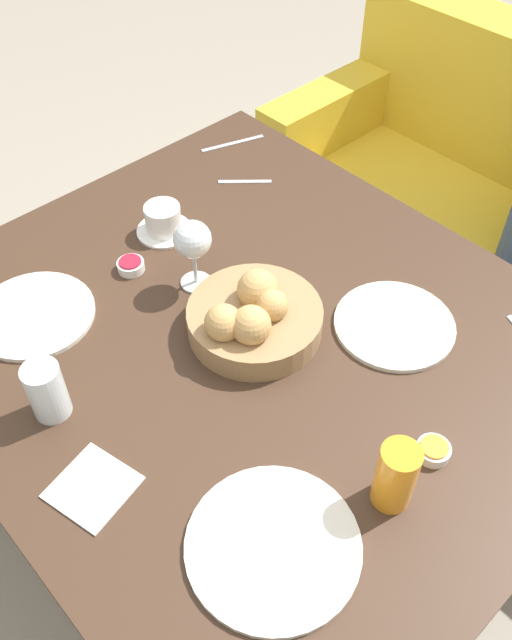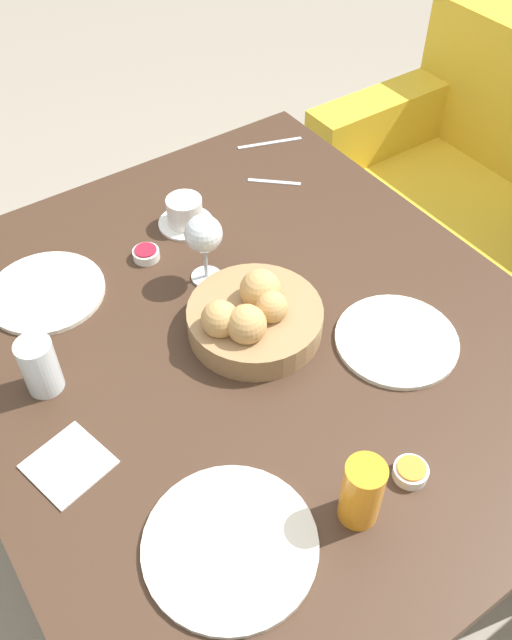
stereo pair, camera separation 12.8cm
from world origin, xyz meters
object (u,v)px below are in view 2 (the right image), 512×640
jam_bowl_honey (411,472)px  plate_far_center (397,340)px  water_tumbler (40,366)px  plate_near_right (230,545)px  juice_glass (362,492)px  plate_near_left (46,292)px  fork_silver (270,143)px  coffee_cup (185,213)px  spoon_coffee (274,182)px  napkin (69,464)px  bread_basket (254,317)px  jam_bowl_berry (146,254)px  wine_glass (204,236)px

jam_bowl_honey → plate_far_center: bearing=141.7°
water_tumbler → jam_bowl_honey: size_ratio=1.97×
plate_near_right → juice_glass: size_ratio=2.07×
plate_near_left → fork_silver: (-0.19, 0.69, -0.00)m
jam_bowl_honey → coffee_cup: bearing=177.9°
juice_glass → spoon_coffee: bearing=152.9°
coffee_cup → napkin: bearing=-48.0°
fork_silver → spoon_coffee: size_ratio=1.62×
juice_glass → fork_silver: (-0.92, 0.48, -0.06)m
juice_glass → coffee_cup: 0.77m
bread_basket → spoon_coffee: bearing=139.8°
jam_bowl_berry → plate_near_left: bearing=-95.0°
plate_far_center → water_tumbler: bearing=-115.3°
wine_glass → plate_near_right: bearing=-28.3°
spoon_coffee → napkin: bearing=-58.8°
bread_basket → napkin: bread_basket is taller
bread_basket → coffee_cup: (-0.36, 0.06, -0.01)m
bread_basket → plate_near_left: size_ratio=1.09×
plate_near_right → water_tumbler: size_ratio=2.36×
plate_far_center → napkin: plate_far_center is taller
napkin → jam_bowl_berry: bearing=137.3°
plate_near_right → spoon_coffee: plate_near_right is taller
water_tumbler → wine_glass: (-0.08, 0.38, 0.06)m
plate_near_right → napkin: plate_near_right is taller
coffee_cup → plate_far_center: bearing=15.8°
jam_bowl_honey → fork_silver: size_ratio=0.34×
water_tumbler → plate_near_left: bearing=157.5°
water_tumbler → fork_silver: water_tumbler is taller
plate_far_center → juice_glass: juice_glass is taller
bread_basket → jam_bowl_honey: bearing=4.5°
juice_glass → coffee_cup: juice_glass is taller
plate_far_center → coffee_cup: 0.55m
plate_near_right → coffee_cup: (-0.69, 0.33, 0.03)m
plate_near_right → wine_glass: 0.60m
wine_glass → napkin: bearing=-59.2°
plate_near_right → water_tumbler: 0.45m
plate_near_right → coffee_cup: size_ratio=2.15×
water_tumbler → fork_silver: size_ratio=0.68×
plate_near_left → coffee_cup: bearing=95.2°
coffee_cup → napkin: (0.43, -0.47, -0.03)m
plate_far_center → jam_bowl_honey: bearing=-38.3°
plate_far_center → wine_glass: (-0.35, -0.20, 0.11)m
jam_bowl_berry → spoon_coffee: (-0.07, 0.38, -0.01)m
bread_basket → juice_glass: bearing=-11.4°
plate_near_left → plate_near_right: size_ratio=0.89×
plate_near_right → plate_far_center: 0.51m
water_tumbler → jam_bowl_berry: bearing=123.0°
plate_near_left → wine_glass: 0.34m
bread_basket → fork_silver: bearing=142.0°
napkin → fork_silver: bearing=125.6°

